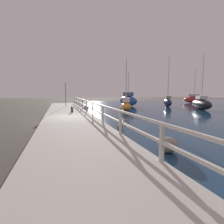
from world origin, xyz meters
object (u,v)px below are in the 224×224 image
object	(u,v)px
sailboat_blue	(128,100)
sailboat_orange	(126,106)
sailboat_black	(201,104)
sailboat_navy	(168,102)
sailboat_red	(194,99)
dock_lamp	(65,89)
mooring_bollard	(72,109)

from	to	relation	value
sailboat_blue	sailboat_orange	xyz separation A→B (m)	(-3.35, -7.54, -0.27)
sailboat_blue	sailboat_black	size ratio (longest dim) A/B	0.80
sailboat_navy	sailboat_blue	bearing A→B (deg)	171.66
sailboat_blue	sailboat_red	distance (m)	15.35
sailboat_black	sailboat_red	world-z (taller)	sailboat_black
dock_lamp	sailboat_navy	world-z (taller)	sailboat_navy
mooring_bollard	sailboat_black	size ratio (longest dim) A/B	0.08
mooring_bollard	sailboat_orange	xyz separation A→B (m)	(6.28, 2.19, 0.03)
sailboat_navy	sailboat_red	xyz separation A→B (m)	(9.90, 5.49, 0.04)
sailboat_navy	sailboat_blue	xyz separation A→B (m)	(-5.26, 3.15, 0.18)
sailboat_orange	sailboat_blue	bearing A→B (deg)	87.44
mooring_bollard	sailboat_red	world-z (taller)	sailboat_red
mooring_bollard	sailboat_black	world-z (taller)	sailboat_black
mooring_bollard	sailboat_orange	world-z (taller)	sailboat_orange
sailboat_blue	sailboat_red	xyz separation A→B (m)	(15.17, 2.34, -0.14)
sailboat_orange	dock_lamp	bearing A→B (deg)	164.33
sailboat_blue	sailboat_orange	size ratio (longest dim) A/B	0.94
sailboat_orange	sailboat_red	bearing A→B (deg)	49.48
sailboat_blue	sailboat_orange	distance (m)	8.26
sailboat_red	sailboat_orange	world-z (taller)	sailboat_red
dock_lamp	sailboat_black	distance (m)	17.72
dock_lamp	sailboat_orange	size ratio (longest dim) A/B	0.52
mooring_bollard	sailboat_navy	bearing A→B (deg)	23.86
mooring_bollard	dock_lamp	distance (m)	7.42
sailboat_black	sailboat_red	bearing A→B (deg)	74.63
mooring_bollard	dock_lamp	xyz separation A→B (m)	(-0.28, 7.15, 1.96)
dock_lamp	sailboat_navy	bearing A→B (deg)	-2.13
sailboat_blue	sailboat_red	world-z (taller)	sailboat_red
sailboat_navy	sailboat_orange	size ratio (longest dim) A/B	1.29
mooring_bollard	sailboat_black	bearing A→B (deg)	5.30
mooring_bollard	sailboat_black	xyz separation A→B (m)	(16.42, 1.52, 0.12)
mooring_bollard	sailboat_red	distance (m)	27.58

